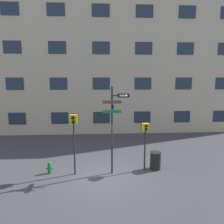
# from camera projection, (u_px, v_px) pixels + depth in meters

# --- Properties ---
(ground_plane) EXTENTS (60.00, 60.00, 0.00)m
(ground_plane) POSITION_uv_depth(u_px,v_px,m) (105.00, 177.00, 10.48)
(ground_plane) COLOR #38383A
(building_facade) EXTENTS (24.00, 0.64, 14.06)m
(building_facade) POSITION_uv_depth(u_px,v_px,m) (101.00, 48.00, 17.58)
(building_facade) COLOR tan
(building_facade) RESTS_ON ground_plane
(street_sign_pole) EXTENTS (1.27, 0.76, 4.31)m
(street_sign_pole) POSITION_uv_depth(u_px,v_px,m) (113.00, 123.00, 10.48)
(street_sign_pole) COLOR black
(street_sign_pole) RESTS_ON ground_plane
(pedestrian_signal_left) EXTENTS (0.41, 0.40, 3.01)m
(pedestrian_signal_left) POSITION_uv_depth(u_px,v_px,m) (74.00, 127.00, 10.37)
(pedestrian_signal_left) COLOR black
(pedestrian_signal_left) RESTS_ON ground_plane
(pedestrian_signal_right) EXTENTS (0.40, 0.40, 2.47)m
(pedestrian_signal_right) POSITION_uv_depth(u_px,v_px,m) (145.00, 133.00, 10.97)
(pedestrian_signal_right) COLOR black
(pedestrian_signal_right) RESTS_ON ground_plane
(fire_hydrant) EXTENTS (0.34, 0.18, 0.59)m
(fire_hydrant) POSITION_uv_depth(u_px,v_px,m) (49.00, 168.00, 10.79)
(fire_hydrant) COLOR #196028
(fire_hydrant) RESTS_ON ground_plane
(trash_bin) EXTENTS (0.58, 0.58, 0.91)m
(trash_bin) POSITION_uv_depth(u_px,v_px,m) (155.00, 161.00, 11.28)
(trash_bin) COLOR black
(trash_bin) RESTS_ON ground_plane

